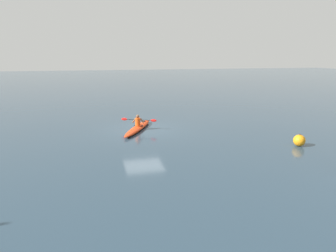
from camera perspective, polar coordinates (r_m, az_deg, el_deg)
The scene contains 4 objects.
ground_plane at distance 19.65m, azimuth -4.68°, elevation -0.62°, with size 160.00×160.00×0.00m, color #283D4C.
kayak at distance 19.48m, azimuth -5.66°, elevation -0.36°, with size 2.67×4.46×0.27m.
kayaker at distance 19.41m, azimuth -5.66°, elevation 0.94°, with size 2.13×1.10×0.72m.
mooring_buoy_red_near at distance 17.38m, azimuth 23.36°, elevation -2.49°, with size 0.61×0.61×0.65m.
Camera 1 is at (3.20, 18.82, 4.67)m, focal length 32.56 mm.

